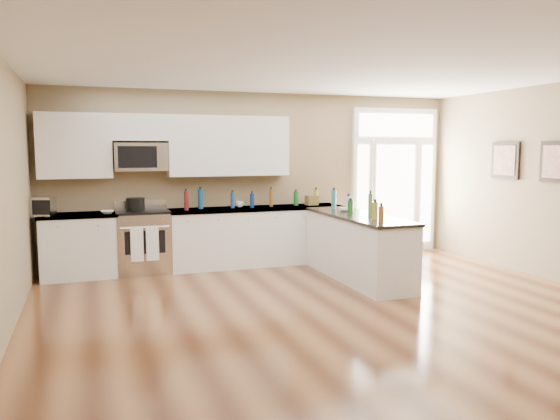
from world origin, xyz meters
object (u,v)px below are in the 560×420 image
kitchen_range (143,242)px  toaster_oven (42,206)px  peninsula_cabinet (357,249)px  stockpot (135,204)px

kitchen_range → toaster_oven: toaster_oven is taller
peninsula_cabinet → stockpot: stockpot is taller
kitchen_range → stockpot: (-0.10, 0.01, 0.58)m
peninsula_cabinet → toaster_oven: toaster_oven is taller
peninsula_cabinet → toaster_oven: 4.52m
kitchen_range → peninsula_cabinet: bearing=-26.7°
stockpot → toaster_oven: bearing=-175.1°
peninsula_cabinet → kitchen_range: size_ratio=2.15×
peninsula_cabinet → toaster_oven: (-4.26, 1.34, 0.64)m
toaster_oven → stockpot: bearing=25.1°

